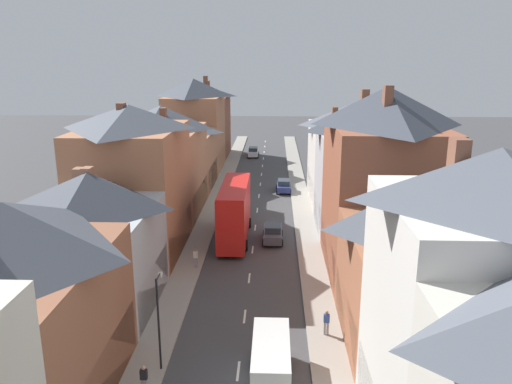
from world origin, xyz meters
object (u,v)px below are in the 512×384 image
object	(u,v)px
car_parked_right_a	(273,233)
pedestrian_near_right	(326,321)
double_decker_bus_lead	(235,211)
pedestrian_mid_left	(196,257)
car_near_blue	(253,152)
pedestrian_near_left	(144,378)
street_lamp	(159,316)
car_near_silver	(284,186)
delivery_van	(271,361)

from	to	relation	value
car_parked_right_a	pedestrian_near_right	world-z (taller)	pedestrian_near_right
double_decker_bus_lead	pedestrian_mid_left	size ratio (longest dim) A/B	6.71
car_near_blue	pedestrian_near_right	distance (m)	58.23
pedestrian_near_left	pedestrian_near_right	size ratio (longest dim) A/B	1.00
street_lamp	pedestrian_near_right	bearing A→B (deg)	21.48
car_near_silver	pedestrian_near_left	bearing A→B (deg)	-100.80
car_near_blue	pedestrian_near_right	bearing A→B (deg)	-83.12
car_near_blue	car_near_silver	world-z (taller)	car_near_blue
double_decker_bus_lead	delivery_van	world-z (taller)	double_decker_bus_lead
pedestrian_near_left	street_lamp	distance (m)	3.19
delivery_van	pedestrian_near_right	xyz separation A→B (m)	(3.38, 4.69, -0.30)
car_near_blue	delivery_van	world-z (taller)	delivery_van
pedestrian_near_right	pedestrian_mid_left	bearing A→B (deg)	134.27
double_decker_bus_lead	car_near_blue	xyz separation A→B (m)	(0.01, 40.84, -1.97)
car_near_silver	car_parked_right_a	world-z (taller)	car_parked_right_a
double_decker_bus_lead	pedestrian_near_left	xyz separation A→B (m)	(-2.81, -22.95, -1.78)
car_near_blue	delivery_van	distance (m)	62.61
car_parked_right_a	pedestrian_near_left	world-z (taller)	pedestrian_near_left
double_decker_bus_lead	car_near_blue	bearing A→B (deg)	89.99
car_parked_right_a	pedestrian_near_right	distance (m)	16.85
car_parked_right_a	pedestrian_near_right	size ratio (longest dim) A/B	2.63
double_decker_bus_lead	street_lamp	distance (m)	20.83
car_near_silver	pedestrian_mid_left	distance (m)	25.73
double_decker_bus_lead	car_near_blue	world-z (taller)	double_decker_bus_lead
pedestrian_near_left	pedestrian_near_right	world-z (taller)	same
car_parked_right_a	pedestrian_mid_left	xyz separation A→B (m)	(-6.23, -6.65, 0.19)
pedestrian_near_right	street_lamp	xyz separation A→B (m)	(-9.43, -3.71, 2.21)
car_parked_right_a	pedestrian_near_left	size ratio (longest dim) A/B	2.63
delivery_van	pedestrian_near_left	bearing A→B (deg)	-168.67
car_near_silver	car_parked_right_a	bearing A→B (deg)	-94.14
pedestrian_near_right	pedestrian_near_left	bearing A→B (deg)	-148.60
car_parked_right_a	pedestrian_mid_left	distance (m)	9.12
car_near_silver	double_decker_bus_lead	bearing A→B (deg)	-105.68
pedestrian_near_right	car_near_silver	bearing A→B (deg)	93.45
car_near_silver	pedestrian_mid_left	xyz separation A→B (m)	(-7.53, -24.60, 0.22)
pedestrian_near_right	double_decker_bus_lead	bearing A→B (deg)	112.36
car_near_blue	pedestrian_mid_left	size ratio (longest dim) A/B	2.74
pedestrian_near_left	pedestrian_mid_left	world-z (taller)	same
pedestrian_near_left	street_lamp	size ratio (longest dim) A/B	0.29
double_decker_bus_lead	car_near_silver	bearing A→B (deg)	74.32
double_decker_bus_lead	car_near_silver	world-z (taller)	double_decker_bus_lead
pedestrian_near_left	double_decker_bus_lead	bearing A→B (deg)	83.03
pedestrian_near_left	pedestrian_near_right	distance (m)	11.47
pedestrian_near_right	car_parked_right_a	bearing A→B (deg)	101.55
double_decker_bus_lead	pedestrian_near_right	size ratio (longest dim) A/B	6.71
double_decker_bus_lead	pedestrian_near_right	distance (m)	18.44
car_near_blue	pedestrian_mid_left	bearing A→B (deg)	-93.14
car_near_blue	street_lamp	size ratio (longest dim) A/B	0.80
car_parked_right_a	delivery_van	xyz separation A→B (m)	(0.00, -21.20, 0.49)
car_near_blue	delivery_van	xyz separation A→B (m)	(3.60, -62.50, 0.49)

